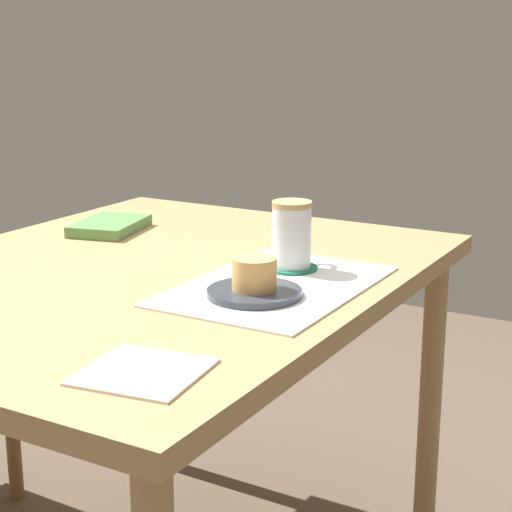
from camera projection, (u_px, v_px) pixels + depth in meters
name	position (u px, v px, depth m)	size (l,w,h in m)	color
dining_table	(147.00, 309.00, 1.60)	(1.14, 0.89, 0.73)	tan
placemat	(276.00, 286.00, 1.47)	(0.42, 0.28, 0.00)	white
pastry_plate	(254.00, 293.00, 1.40)	(0.16, 0.16, 0.01)	#333842
pastry	(254.00, 273.00, 1.39)	(0.07, 0.07, 0.05)	#E0A860
coffee_coaster	(291.00, 268.00, 1.56)	(0.10, 0.10, 0.01)	#196B4C
coffee_mug	(292.00, 234.00, 1.55)	(0.11, 0.07, 0.12)	white
paper_napkin	(143.00, 372.00, 1.10)	(0.15, 0.15, 0.00)	silver
small_book	(110.00, 226.00, 1.88)	(0.18, 0.12, 0.02)	#598C4C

